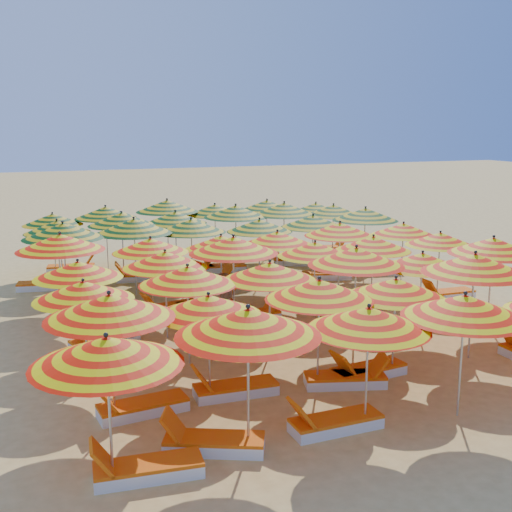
# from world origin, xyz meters

# --- Properties ---
(ground) EXTENTS (120.00, 120.00, 0.00)m
(ground) POSITION_xyz_m (0.00, 0.00, 0.00)
(ground) COLOR #E9BD67
(ground) RESTS_ON ground
(umbrella_0) EXTENTS (2.94, 2.94, 2.45)m
(umbrella_0) POSITION_xyz_m (-5.53, -7.62, 2.15)
(umbrella_0) COLOR silver
(umbrella_0) RESTS_ON ground
(umbrella_1) EXTENTS (3.06, 3.06, 2.59)m
(umbrella_1) POSITION_xyz_m (-3.21, -7.42, 2.28)
(umbrella_1) COLOR silver
(umbrella_1) RESTS_ON ground
(umbrella_2) EXTENTS (2.61, 2.61, 2.35)m
(umbrella_2) POSITION_xyz_m (-0.92, -7.40, 2.07)
(umbrella_2) COLOR silver
(umbrella_2) RESTS_ON ground
(umbrella_3) EXTENTS (2.76, 2.76, 2.46)m
(umbrella_3) POSITION_xyz_m (0.97, -7.63, 2.16)
(umbrella_3) COLOR silver
(umbrella_3) RESTS_ON ground
(umbrella_6) EXTENTS (2.97, 2.97, 2.52)m
(umbrella_6) POSITION_xyz_m (-5.16, -5.47, 2.22)
(umbrella_6) COLOR silver
(umbrella_6) RESTS_ON ground
(umbrella_7) EXTENTS (2.52, 2.52, 2.24)m
(umbrella_7) POSITION_xyz_m (-3.22, -5.22, 1.97)
(umbrella_7) COLOR silver
(umbrella_7) RESTS_ON ground
(umbrella_8) EXTENTS (2.95, 2.95, 2.40)m
(umbrella_8) POSITION_xyz_m (-0.89, -5.41, 2.11)
(umbrella_8) COLOR silver
(umbrella_8) RESTS_ON ground
(umbrella_9) EXTENTS (2.73, 2.73, 2.26)m
(umbrella_9) POSITION_xyz_m (0.92, -5.45, 1.99)
(umbrella_9) COLOR silver
(umbrella_9) RESTS_ON ground
(umbrella_10) EXTENTS (3.07, 3.07, 2.60)m
(umbrella_10) POSITION_xyz_m (3.20, -5.21, 2.29)
(umbrella_10) COLOR silver
(umbrella_10) RESTS_ON ground
(umbrella_12) EXTENTS (2.28, 2.28, 2.26)m
(umbrella_12) POSITION_xyz_m (-5.38, -3.27, 1.99)
(umbrella_12) COLOR silver
(umbrella_12) RESTS_ON ground
(umbrella_13) EXTENTS (2.94, 2.94, 2.37)m
(umbrella_13) POSITION_xyz_m (-3.07, -3.15, 2.09)
(umbrella_13) COLOR silver
(umbrella_13) RESTS_ON ground
(umbrella_14) EXTENTS (2.63, 2.63, 2.35)m
(umbrella_14) POSITION_xyz_m (-1.14, -3.33, 2.07)
(umbrella_14) COLOR silver
(umbrella_14) RESTS_ON ground
(umbrella_15) EXTENTS (3.12, 3.12, 2.54)m
(umbrella_15) POSITION_xyz_m (1.19, -3.29, 2.23)
(umbrella_15) COLOR silver
(umbrella_15) RESTS_ON ground
(umbrella_16) EXTENTS (2.18, 2.18, 2.26)m
(umbrella_16) POSITION_xyz_m (3.12, -3.33, 1.99)
(umbrella_16) COLOR silver
(umbrella_16) RESTS_ON ground
(umbrella_17) EXTENTS (2.80, 2.80, 2.53)m
(umbrella_17) POSITION_xyz_m (5.35, -3.36, 2.23)
(umbrella_17) COLOR silver
(umbrella_17) RESTS_ON ground
(umbrella_18) EXTENTS (2.81, 2.81, 2.28)m
(umbrella_18) POSITION_xyz_m (-5.28, -1.26, 2.01)
(umbrella_18) COLOR silver
(umbrella_18) RESTS_ON ground
(umbrella_19) EXTENTS (2.81, 2.81, 2.35)m
(umbrella_19) POSITION_xyz_m (-3.12, -1.17, 2.06)
(umbrella_19) COLOR silver
(umbrella_19) RESTS_ON ground
(umbrella_20) EXTENTS (3.13, 3.13, 2.56)m
(umbrella_20) POSITION_xyz_m (-1.18, -0.86, 2.25)
(umbrella_20) COLOR silver
(umbrella_20) RESTS_ON ground
(umbrella_21) EXTENTS (2.26, 2.26, 2.25)m
(umbrella_21) POSITION_xyz_m (1.23, -0.93, 1.98)
(umbrella_21) COLOR silver
(umbrella_21) RESTS_ON ground
(umbrella_22) EXTENTS (2.69, 2.69, 2.33)m
(umbrella_22) POSITION_xyz_m (3.01, -1.10, 2.05)
(umbrella_22) COLOR silver
(umbrella_22) RESTS_ON ground
(umbrella_23) EXTENTS (2.71, 2.71, 2.25)m
(umbrella_23) POSITION_xyz_m (5.52, -0.87, 1.98)
(umbrella_23) COLOR silver
(umbrella_23) RESTS_ON ground
(umbrella_24) EXTENTS (3.03, 3.03, 2.56)m
(umbrella_24) POSITION_xyz_m (-5.48, 1.24, 2.26)
(umbrella_24) COLOR silver
(umbrella_24) RESTS_ON ground
(umbrella_25) EXTENTS (2.61, 2.61, 2.32)m
(umbrella_25) POSITION_xyz_m (-3.04, 0.99, 2.04)
(umbrella_25) COLOR silver
(umbrella_25) RESTS_ON ground
(umbrella_26) EXTENTS (2.15, 2.15, 2.27)m
(umbrella_26) POSITION_xyz_m (-0.94, 0.94, 2.00)
(umbrella_26) COLOR silver
(umbrella_26) RESTS_ON ground
(umbrella_27) EXTENTS (2.85, 2.85, 2.28)m
(umbrella_27) POSITION_xyz_m (0.87, 0.95, 2.01)
(umbrella_27) COLOR silver
(umbrella_27) RESTS_ON ground
(umbrella_28) EXTENTS (2.64, 2.64, 2.42)m
(umbrella_28) POSITION_xyz_m (3.10, 1.06, 2.13)
(umbrella_28) COLOR silver
(umbrella_28) RESTS_ON ground
(umbrella_29) EXTENTS (2.27, 2.27, 2.29)m
(umbrella_29) POSITION_xyz_m (5.39, 0.91, 2.01)
(umbrella_29) COLOR silver
(umbrella_29) RESTS_ON ground
(umbrella_30) EXTENTS (3.14, 3.14, 2.59)m
(umbrella_30) POSITION_xyz_m (-5.26, 3.02, 2.28)
(umbrella_30) COLOR silver
(umbrella_30) RESTS_ON ground
(umbrella_31) EXTENTS (3.19, 3.19, 2.57)m
(umbrella_31) POSITION_xyz_m (-3.08, 3.26, 2.26)
(umbrella_31) COLOR silver
(umbrella_31) RESTS_ON ground
(umbrella_32) EXTENTS (2.45, 2.45, 2.43)m
(umbrella_32) POSITION_xyz_m (-1.17, 3.39, 2.14)
(umbrella_32) COLOR silver
(umbrella_32) RESTS_ON ground
(umbrella_33) EXTENTS (2.35, 2.35, 2.36)m
(umbrella_33) POSITION_xyz_m (1.09, 3.00, 2.08)
(umbrella_33) COLOR silver
(umbrella_33) RESTS_ON ground
(umbrella_34) EXTENTS (2.76, 2.76, 2.39)m
(umbrella_34) POSITION_xyz_m (3.12, 3.04, 2.11)
(umbrella_34) COLOR silver
(umbrella_34) RESTS_ON ground
(umbrella_35) EXTENTS (3.05, 3.05, 2.52)m
(umbrella_35) POSITION_xyz_m (5.30, 3.20, 2.22)
(umbrella_35) COLOR silver
(umbrella_35) RESTS_ON ground
(umbrella_36) EXTENTS (2.50, 2.50, 2.34)m
(umbrella_36) POSITION_xyz_m (-5.28, 5.26, 2.06)
(umbrella_36) COLOR silver
(umbrella_36) RESTS_ON ground
(umbrella_37) EXTENTS (2.72, 2.72, 2.49)m
(umbrella_37) POSITION_xyz_m (-3.11, 5.38, 2.19)
(umbrella_37) COLOR silver
(umbrella_37) RESTS_ON ground
(umbrella_38) EXTENTS (2.90, 2.90, 2.41)m
(umbrella_38) POSITION_xyz_m (-1.17, 5.50, 2.12)
(umbrella_38) COLOR silver
(umbrella_38) RESTS_ON ground
(umbrella_39) EXTENTS (2.68, 2.68, 2.54)m
(umbrella_39) POSITION_xyz_m (1.14, 5.53, 2.23)
(umbrella_39) COLOR silver
(umbrella_39) RESTS_ON ground
(umbrella_40) EXTENTS (2.82, 2.82, 2.56)m
(umbrella_40) POSITION_xyz_m (3.05, 5.40, 2.26)
(umbrella_40) COLOR silver
(umbrella_40) RESTS_ON ground
(umbrella_41) EXTENTS (2.62, 2.62, 2.37)m
(umbrella_41) POSITION_xyz_m (5.22, 5.50, 2.08)
(umbrella_41) COLOR silver
(umbrella_41) RESTS_ON ground
(umbrella_42) EXTENTS (2.37, 2.37, 2.30)m
(umbrella_42) POSITION_xyz_m (-5.28, 7.36, 2.02)
(umbrella_42) COLOR silver
(umbrella_42) RESTS_ON ground
(umbrella_43) EXTENTS (2.74, 2.74, 2.46)m
(umbrella_43) POSITION_xyz_m (-3.35, 7.50, 2.16)
(umbrella_43) COLOR silver
(umbrella_43) RESTS_ON ground
(umbrella_44) EXTENTS (2.92, 2.92, 2.59)m
(umbrella_44) POSITION_xyz_m (-0.96, 7.64, 2.28)
(umbrella_44) COLOR silver
(umbrella_44) RESTS_ON ground
(umbrella_45) EXTENTS (2.70, 2.70, 2.37)m
(umbrella_45) POSITION_xyz_m (0.88, 7.27, 2.09)
(umbrella_45) COLOR silver
(umbrella_45) RESTS_ON ground
(umbrella_46) EXTENTS (2.94, 2.94, 2.43)m
(umbrella_46) POSITION_xyz_m (3.16, 7.40, 2.14)
(umbrella_46) COLOR silver
(umbrella_46) RESTS_ON ground
(umbrella_47) EXTENTS (2.66, 2.66, 2.22)m
(umbrella_47) POSITION_xyz_m (5.34, 7.29, 1.95)
(umbrella_47) COLOR silver
(umbrella_47) RESTS_ON ground
(lounger_0) EXTENTS (1.78, 0.74, 0.69)m
(lounger_0) POSITION_xyz_m (-5.02, -7.65, 0.15)
(lounger_0) COLOR white
(lounger_0) RESTS_ON ground
(lounger_1) EXTENTS (1.82, 1.25, 0.69)m
(lounger_1) POSITION_xyz_m (-3.80, -7.22, 0.15)
(lounger_1) COLOR white
(lounger_1) RESTS_ON ground
(lounger_2) EXTENTS (1.74, 0.61, 0.69)m
(lounger_2) POSITION_xyz_m (-1.52, -7.32, 0.15)
(lounger_2) COLOR white
(lounger_2) RESTS_ON ground
(lounger_3) EXTENTS (1.78, 0.75, 0.69)m
(lounger_3) POSITION_xyz_m (-4.66, -5.40, 0.15)
(lounger_3) COLOR white
(lounger_3) RESTS_ON ground
(lounger_4) EXTENTS (1.76, 0.67, 0.69)m
(lounger_4) POSITION_xyz_m (-2.71, -5.23, 0.15)
(lounger_4) COLOR white
(lounger_4) RESTS_ON ground
(lounger_5) EXTENTS (1.83, 1.05, 0.69)m
(lounger_5) POSITION_xyz_m (-0.30, -5.62, 0.15)
(lounger_5) COLOR white
(lounger_5) RESTS_ON ground
(lounger_6) EXTENTS (1.79, 0.77, 0.69)m
(lounger_6) POSITION_xyz_m (0.32, -5.38, 0.15)
(lounger_6) COLOR white
(lounger_6) RESTS_ON ground
(lounger_8) EXTENTS (1.79, 0.78, 0.69)m
(lounger_8) POSITION_xyz_m (5.95, -3.51, 0.15)
(lounger_8) COLOR white
(lounger_8) RESTS_ON ground
(lounger_9) EXTENTS (1.83, 1.12, 0.69)m
(lounger_9) POSITION_xyz_m (-4.78, -1.28, 0.15)
(lounger_9) COLOR white
(lounger_9) RESTS_ON ground
(lounger_10) EXTENTS (1.76, 0.66, 0.69)m
(lounger_10) POSITION_xyz_m (-0.58, -0.64, 0.15)
(lounger_10) COLOR white
(lounger_10) RESTS_ON ground
(lounger_11) EXTENTS (1.75, 0.64, 0.69)m
(lounger_11) POSITION_xyz_m (6.02, -0.70, 0.15)
(lounger_11) COLOR white
(lounger_11) RESTS_ON ground
(lounger_12) EXTENTS (1.82, 0.95, 0.69)m
(lounger_12) POSITION_xyz_m (-2.54, 0.93, 0.15)
(lounger_12) COLOR white
(lounger_12) RESTS_ON ground
(lounger_13) EXTENTS (1.75, 0.62, 0.69)m
(lounger_13) POSITION_xyz_m (-1.44, 0.82, 0.15)
(lounger_13) COLOR white
(lounger_13) RESTS_ON ground
(lounger_14) EXTENTS (1.82, 1.26, 0.69)m
(lounger_14) POSITION_xyz_m (-4.76, 3.19, 0.15)
(lounger_14) COLOR white
(lounger_14) RESTS_ON ground
(lounger_15) EXTENTS (1.77, 0.71, 0.69)m
(lounger_15) POSITION_xyz_m (-0.57, 3.50, 0.15)
(lounger_15) COLOR white
(lounger_15) RESTS_ON ground
(lounger_16) EXTENTS (1.82, 1.03, 0.69)m
(lounger_16) POSITION_xyz_m (3.72, 2.98, 0.15)
(lounger_16) COLOR white
(lounger_16) RESTS_ON ground
(lounger_17) EXTENTS (1.82, 0.97, 0.69)m
(lounger_17) POSITION_xyz_m (5.80, 3.01, 0.15)
(lounger_17) COLOR white
(lounger_17) RESTS_ON ground
(lounger_18) EXTENTS (1.81, 0.89, 0.69)m
(lounger_18) POSITION_xyz_m (-5.78, 5.09, 0.15)
(lounger_18) COLOR white
(lounger_18) RESTS_ON ground
(lounger_19) EXTENTS (1.80, 0.85, 0.69)m
(lounger_19) POSITION_xyz_m (-2.61, 5.17, 0.15)
(lounger_19) COLOR white
(lounger_19) RESTS_ON ground
(lounger_20) EXTENTS (1.79, 0.77, 0.69)m
(lounger_20) POSITION_xyz_m (-0.57, 5.62, 0.15)
(lounger_20) COLOR white
(lounger_20) RESTS_ON ground
(lounger_21) EXTENTS (1.80, 0.82, 0.69)m
(lounger_21) POSITION_xyz_m (0.54, 5.47, 0.15)
(lounger_21) COLOR white
(lounger_21) RESTS_ON ground
(lounger_22) EXTENTS (1.82, 1.24, 0.69)m
(lounger_22) POSITION_xyz_m (3.55, 5.52, 0.15)
(lounger_22) COLOR white
(lounger_22) RESTS_ON ground
(lounger_23) EXTENTS (1.82, 0.98, 0.69)m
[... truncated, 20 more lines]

